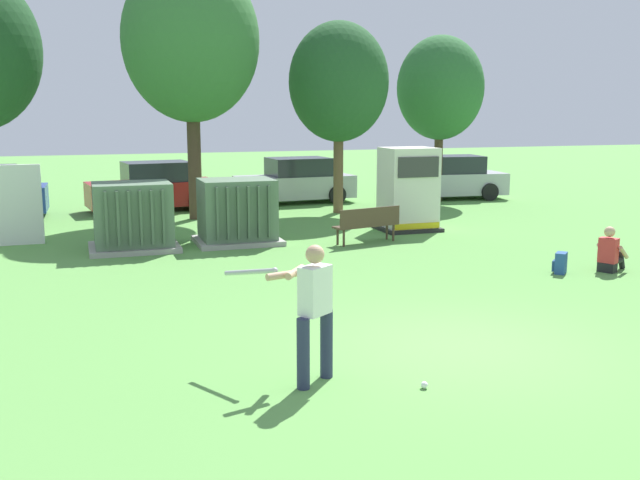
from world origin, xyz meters
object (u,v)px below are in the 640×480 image
(generator_enclosure, at_px, (408,190))
(parked_car_right_of_center, at_px, (296,182))
(seated_spectator, at_px, (610,254))
(backpack, at_px, (560,263))
(parked_car_left_of_center, at_px, (154,188))
(transformer_west, at_px, (133,217))
(batter, at_px, (311,306))
(park_bench, at_px, (368,222))
(sports_ball, at_px, (424,385))
(transformer_mid_west, at_px, (237,212))
(parked_car_rightmost, at_px, (449,179))

(generator_enclosure, xyz_separation_m, parked_car_right_of_center, (-1.25, 6.81, -0.38))
(seated_spectator, bearing_deg, generator_enclosure, 105.88)
(backpack, xyz_separation_m, parked_car_left_of_center, (-6.97, 12.33, 0.54))
(transformer_west, height_order, batter, batter)
(park_bench, relative_size, backpack, 4.19)
(seated_spectator, bearing_deg, sports_ball, -144.88)
(generator_enclosure, distance_m, sports_ball, 11.86)
(parked_car_left_of_center, bearing_deg, seated_spectator, -57.10)
(park_bench, bearing_deg, generator_enclosure, 40.44)
(sports_ball, bearing_deg, transformer_mid_west, 90.61)
(generator_enclosure, bearing_deg, parked_car_rightmost, 53.06)
(sports_ball, bearing_deg, park_bench, 71.95)
(transformer_west, height_order, park_bench, transformer_west)
(park_bench, bearing_deg, backpack, -60.68)
(transformer_west, bearing_deg, parked_car_left_of_center, 80.34)
(park_bench, distance_m, parked_car_left_of_center, 9.10)
(park_bench, height_order, parked_car_right_of_center, parked_car_right_of_center)
(generator_enclosure, xyz_separation_m, parked_car_left_of_center, (-6.33, 6.34, -0.38))
(sports_ball, relative_size, seated_spectator, 0.09)
(transformer_west, height_order, parked_car_rightmost, same)
(transformer_west, bearing_deg, backpack, -33.61)
(transformer_west, relative_size, park_bench, 1.14)
(park_bench, relative_size, parked_car_left_of_center, 0.42)
(transformer_west, xyz_separation_m, sports_ball, (2.66, -10.20, -0.74))
(seated_spectator, height_order, parked_car_rightmost, parked_car_rightmost)
(sports_ball, height_order, backpack, backpack)
(transformer_mid_west, relative_size, park_bench, 1.14)
(park_bench, height_order, parked_car_left_of_center, parked_car_left_of_center)
(park_bench, distance_m, backpack, 5.08)
(sports_ball, bearing_deg, transformer_west, 104.63)
(backpack, bearing_deg, batter, -148.38)
(transformer_west, relative_size, seated_spectator, 2.18)
(transformer_west, xyz_separation_m, batter, (1.43, -9.55, 0.19))
(batter, bearing_deg, generator_enclosure, 59.04)
(generator_enclosure, xyz_separation_m, park_bench, (-1.84, -1.57, -0.60))
(transformer_mid_west, relative_size, parked_car_right_of_center, 0.49)
(seated_spectator, relative_size, backpack, 2.19)
(batter, distance_m, sports_ball, 1.67)
(batter, height_order, parked_car_rightmost, batter)
(generator_enclosure, xyz_separation_m, seated_spectator, (1.75, -6.14, -0.76))
(sports_ball, xyz_separation_m, parked_car_left_of_center, (-1.49, 17.12, 0.71))
(seated_spectator, bearing_deg, parked_car_left_of_center, 122.90)
(seated_spectator, bearing_deg, parked_car_rightmost, 76.92)
(park_bench, height_order, seated_spectator, seated_spectator)
(generator_enclosure, distance_m, parked_car_left_of_center, 8.97)
(seated_spectator, bearing_deg, transformer_west, 148.98)
(transformer_mid_west, height_order, parked_car_right_of_center, same)
(sports_ball, distance_m, seated_spectator, 8.06)
(transformer_west, xyz_separation_m, parked_car_left_of_center, (1.18, 6.92, -0.04))
(transformer_west, distance_m, parked_car_left_of_center, 7.02)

